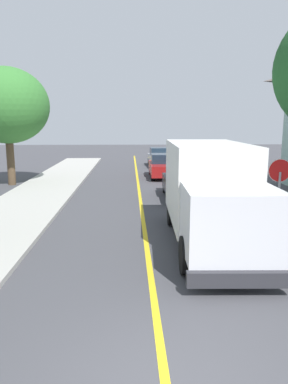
# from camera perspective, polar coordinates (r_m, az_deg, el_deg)

# --- Properties ---
(centre_line_yellow) EXTENTS (0.16, 56.00, 0.01)m
(centre_line_yellow) POSITION_cam_1_polar(r_m,az_deg,el_deg) (14.93, -0.21, -4.02)
(centre_line_yellow) COLOR gold
(centre_line_yellow) RESTS_ON ground
(box_truck) EXTENTS (2.63, 7.25, 3.20)m
(box_truck) POSITION_cam_1_polar(r_m,az_deg,el_deg) (11.74, 10.41, 0.48)
(box_truck) COLOR silver
(box_truck) RESTS_ON ground
(parked_car_near) EXTENTS (1.87, 4.43, 1.67)m
(parked_car_near) POSITION_cam_1_polar(r_m,az_deg,el_deg) (18.76, 6.11, 1.47)
(parked_car_near) COLOR black
(parked_car_near) RESTS_ON ground
(parked_car_mid) EXTENTS (1.82, 4.41, 1.67)m
(parked_car_mid) POSITION_cam_1_polar(r_m,az_deg,el_deg) (25.75, 2.95, 4.09)
(parked_car_mid) COLOR maroon
(parked_car_mid) RESTS_ON ground
(parked_car_far) EXTENTS (1.95, 4.46, 1.67)m
(parked_car_far) POSITION_cam_1_polar(r_m,az_deg,el_deg) (32.26, 2.46, 5.48)
(parked_car_far) COLOR #B7B7BC
(parked_car_far) RESTS_ON ground
(parked_van_across) EXTENTS (1.96, 4.46, 1.67)m
(parked_van_across) POSITION_cam_1_polar(r_m,az_deg,el_deg) (20.20, 14.21, 1.87)
(parked_van_across) COLOR #B7B7BC
(parked_van_across) RESTS_ON ground
(stop_sign) EXTENTS (0.80, 0.10, 2.65)m
(stop_sign) POSITION_cam_1_polar(r_m,az_deg,el_deg) (13.22, 20.66, 1.50)
(stop_sign) COLOR gray
(stop_sign) RESTS_ON ground
(street_tree_down_block) EXTENTS (5.09, 5.09, 7.17)m
(street_tree_down_block) POSITION_cam_1_polar(r_m,az_deg,el_deg) (23.91, -20.94, 12.65)
(street_tree_down_block) COLOR brown
(street_tree_down_block) RESTS_ON ground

